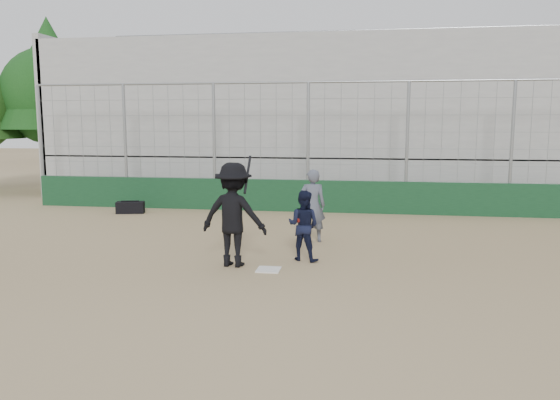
# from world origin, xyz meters

# --- Properties ---
(ground) EXTENTS (90.00, 90.00, 0.00)m
(ground) POSITION_xyz_m (0.00, 0.00, 0.00)
(ground) COLOR olive
(ground) RESTS_ON ground
(home_plate) EXTENTS (0.44, 0.44, 0.02)m
(home_plate) POSITION_xyz_m (0.00, 0.00, 0.01)
(home_plate) COLOR white
(home_plate) RESTS_ON ground
(backstop) EXTENTS (18.10, 0.25, 4.04)m
(backstop) POSITION_xyz_m (0.00, 7.00, 0.96)
(backstop) COLOR #11371D
(backstop) RESTS_ON ground
(bleachers) EXTENTS (20.25, 6.70, 6.98)m
(bleachers) POSITION_xyz_m (0.00, 11.95, 2.92)
(bleachers) COLOR #9A9A9A
(bleachers) RESTS_ON ground
(tree_left) EXTENTS (4.48, 4.48, 7.00)m
(tree_left) POSITION_xyz_m (-11.00, 11.00, 4.39)
(tree_left) COLOR #372314
(tree_left) RESTS_ON ground
(batter_at_plate) EXTENTS (1.39, 0.90, 2.14)m
(batter_at_plate) POSITION_xyz_m (-0.73, 0.24, 1.01)
(batter_at_plate) COLOR black
(batter_at_plate) RESTS_ON ground
(catcher_crouched) EXTENTS (0.85, 0.76, 0.99)m
(catcher_crouched) POSITION_xyz_m (0.56, 0.84, 0.49)
(catcher_crouched) COLOR black
(catcher_crouched) RESTS_ON ground
(umpire) EXTENTS (0.69, 0.52, 1.54)m
(umpire) POSITION_xyz_m (0.57, 2.65, 0.77)
(umpire) COLOR #4F5564
(umpire) RESTS_ON ground
(equipment_bag) EXTENTS (0.90, 0.54, 0.40)m
(equipment_bag) POSITION_xyz_m (-5.38, 5.83, 0.18)
(equipment_bag) COLOR black
(equipment_bag) RESTS_ON ground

